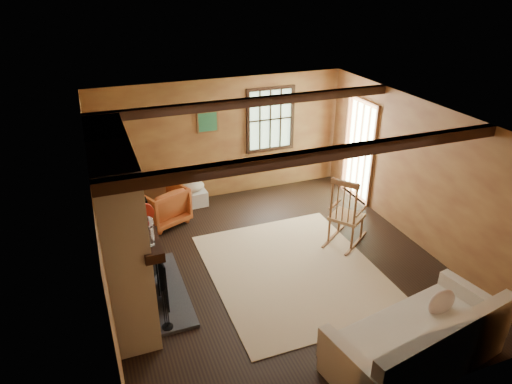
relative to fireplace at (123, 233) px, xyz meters
name	(u,v)px	position (x,y,z in m)	size (l,w,h in m)	color
ground	(277,266)	(2.23, 0.00, -1.10)	(5.50, 5.50, 0.00)	black
room_envelope	(286,163)	(2.45, 0.26, 0.53)	(5.02, 5.52, 2.44)	#A5733A
fireplace	(123,233)	(0.00, 0.00, 0.00)	(1.02, 2.30, 2.40)	brown
rug	(293,270)	(2.43, -0.20, -1.10)	(2.50, 3.00, 0.01)	#D3B68D
rocking_chair	(346,215)	(3.58, 0.26, -0.59)	(0.99, 0.89, 1.22)	#AE8054
sofa	(419,344)	(2.99, -2.41, -0.79)	(2.29, 1.31, 0.87)	white
firewood_pile	(123,208)	(0.17, 2.60, -0.97)	(0.72, 0.13, 0.26)	#503D22
laundry_basket	(194,198)	(1.51, 2.50, -0.95)	(0.50, 0.38, 0.30)	silver
basket_pillow	(193,186)	(1.51, 2.50, -0.69)	(0.45, 0.36, 0.22)	white
armchair	(162,205)	(0.83, 2.03, -0.74)	(0.76, 0.79, 0.72)	#BF6026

